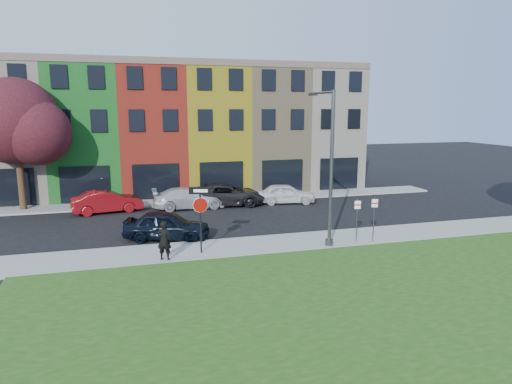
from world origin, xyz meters
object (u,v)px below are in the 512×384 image
object	(u,v)px
street_lamp	(329,169)
stop_sign	(200,206)
man	(164,241)
sedan_near	(167,225)

from	to	relation	value
street_lamp	stop_sign	bearing A→B (deg)	172.31
stop_sign	street_lamp	xyz separation A→B (m)	(6.35, -0.34, 1.60)
man	sedan_near	distance (m)	3.68
street_lamp	man	bearing A→B (deg)	176.88
stop_sign	man	xyz separation A→B (m)	(-1.76, -0.55, -1.35)
sedan_near	man	bearing A→B (deg)	-168.30
sedan_near	street_lamp	bearing A→B (deg)	-95.74
man	sedan_near	xyz separation A→B (m)	(0.42, 3.64, -0.25)
man	stop_sign	bearing A→B (deg)	-141.15
sedan_near	street_lamp	xyz separation A→B (m)	(7.69, -3.43, 3.20)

